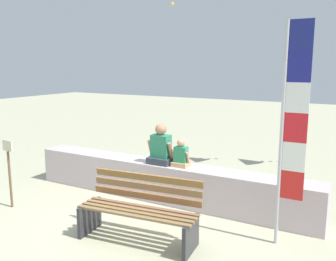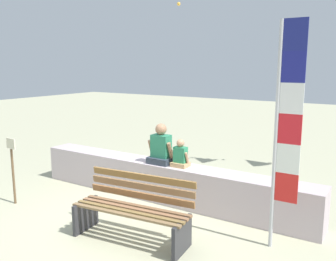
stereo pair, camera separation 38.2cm
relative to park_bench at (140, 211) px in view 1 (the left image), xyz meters
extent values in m
plane|color=#AFAE8D|center=(-0.45, 0.43, -0.42)|extent=(40.00, 40.00, 0.00)
cube|color=#BFAEB4|center=(-0.45, 1.48, -0.08)|extent=(5.45, 0.51, 0.68)
cube|color=olive|center=(0.03, -0.25, 0.03)|extent=(1.68, 0.25, 0.03)
cube|color=olive|center=(0.01, -0.14, 0.03)|extent=(1.68, 0.25, 0.03)
cube|color=#8F6444|center=(0.00, -0.03, 0.03)|extent=(1.68, 0.25, 0.03)
cube|color=brown|center=(-0.01, 0.08, 0.03)|extent=(1.68, 0.25, 0.03)
cube|color=#95643B|center=(-0.02, 0.19, 0.15)|extent=(1.68, 0.22, 0.10)
cube|color=#8E6845|center=(-0.02, 0.21, 0.28)|extent=(1.68, 0.22, 0.10)
cube|color=olive|center=(-0.02, 0.23, 0.41)|extent=(1.68, 0.22, 0.10)
cube|color=#2D2D33|center=(-0.77, -0.17, -0.20)|extent=(0.11, 0.53, 0.45)
cube|color=#2D2D33|center=(0.79, 0.00, -0.20)|extent=(0.11, 0.53, 0.45)
cube|color=#2F3946|center=(-0.50, 1.45, 0.32)|extent=(0.42, 0.34, 0.11)
cube|color=#2A7F5B|center=(-0.50, 1.45, 0.58)|extent=(0.33, 0.21, 0.40)
cylinder|color=#9D7253|center=(-0.70, 1.43, 0.53)|extent=(0.07, 0.16, 0.29)
cylinder|color=#9D7253|center=(-0.30, 1.43, 0.53)|extent=(0.07, 0.16, 0.29)
sphere|color=#9D7253|center=(-0.50, 1.45, 0.88)|extent=(0.20, 0.20, 0.20)
cube|color=tan|center=(-0.10, 1.45, 0.30)|extent=(0.28, 0.23, 0.08)
cube|color=#2C895B|center=(-0.10, 1.45, 0.48)|extent=(0.22, 0.14, 0.27)
cylinder|color=tan|center=(-0.24, 1.43, 0.44)|extent=(0.05, 0.11, 0.20)
cylinder|color=tan|center=(0.03, 1.43, 0.44)|extent=(0.05, 0.11, 0.20)
sphere|color=tan|center=(-0.10, 1.45, 0.68)|extent=(0.14, 0.14, 0.14)
cylinder|color=#B7B7BC|center=(1.69, 0.80, 1.06)|extent=(0.05, 0.05, 2.96)
cube|color=red|center=(1.86, 0.80, 0.44)|extent=(0.29, 0.02, 0.38)
cube|color=white|center=(1.86, 0.80, 0.82)|extent=(0.29, 0.02, 0.38)
cube|color=red|center=(1.86, 0.80, 1.20)|extent=(0.29, 0.02, 0.38)
cube|color=white|center=(1.86, 0.80, 1.58)|extent=(0.29, 0.02, 0.38)
cube|color=navy|center=(1.86, 0.80, 1.97)|extent=(0.29, 0.02, 0.38)
cube|color=navy|center=(1.86, 0.80, 2.35)|extent=(0.29, 0.02, 0.38)
sphere|color=#FFB83E|center=(-1.44, 3.60, 3.35)|extent=(0.08, 0.08, 0.08)
cylinder|color=brown|center=(-2.58, -0.09, 0.07)|extent=(0.04, 0.04, 0.98)
cube|color=beige|center=(-2.58, -0.09, 0.66)|extent=(0.24, 0.04, 0.18)
camera|label=1|loc=(2.64, -3.97, 1.99)|focal=38.85mm
camera|label=2|loc=(2.97, -3.77, 1.99)|focal=38.85mm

